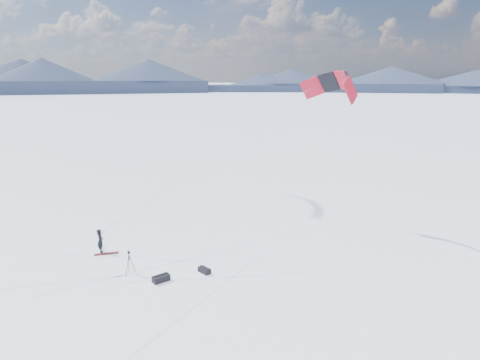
{
  "coord_description": "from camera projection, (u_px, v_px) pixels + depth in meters",
  "views": [
    {
      "loc": [
        4.17,
        -21.86,
        11.17
      ],
      "look_at": [
        6.3,
        4.71,
        4.35
      ],
      "focal_mm": 30.0,
      "sensor_mm": 36.0,
      "label": 1
    }
  ],
  "objects": [
    {
      "name": "gear_bag_a",
      "position": [
        161.0,
        278.0,
        22.6
      ],
      "size": [
        1.05,
        0.89,
        0.43
      ],
      "rotation": [
        0.0,
        0.0,
        0.56
      ],
      "color": "black",
      "rests_on": "ground"
    },
    {
      "name": "snowkiter",
      "position": [
        101.0,
        252.0,
        26.43
      ],
      "size": [
        0.56,
        0.68,
        1.61
      ],
      "primitive_type": "imported",
      "rotation": [
        0.0,
        0.0,
        1.92
      ],
      "color": "black",
      "rests_on": "ground"
    },
    {
      "name": "snow_tracks",
      "position": [
        114.0,
        277.0,
        23.13
      ],
      "size": [
        13.93,
        10.25,
        0.01
      ],
      "color": "#B0C5E3",
      "rests_on": "ground"
    },
    {
      "name": "snowboard",
      "position": [
        106.0,
        254.0,
        26.15
      ],
      "size": [
        1.55,
        0.55,
        0.04
      ],
      "primitive_type": "cube",
      "rotation": [
        0.0,
        0.0,
        0.18
      ],
      "color": "maroon",
      "rests_on": "ground"
    },
    {
      "name": "power_kite",
      "position": [
        334.0,
        85.0,
        27.8
      ],
      "size": [
        17.42,
        6.83,
        10.34
      ],
      "color": "red",
      "rests_on": "ground"
    },
    {
      "name": "tripod",
      "position": [
        129.0,
        259.0,
        23.27
      ],
      "size": [
        0.6,
        0.67,
        1.44
      ],
      "rotation": [
        0.0,
        0.0,
        -0.08
      ],
      "color": "black",
      "rests_on": "ground"
    },
    {
      "name": "ground",
      "position": [
        140.0,
        273.0,
        23.56
      ],
      "size": [
        1800.0,
        1800.0,
        0.0
      ],
      "primitive_type": "plane",
      "color": "white"
    },
    {
      "name": "horizon_hills",
      "position": [
        135.0,
        198.0,
        22.41
      ],
      "size": [
        704.84,
        706.81,
        10.45
      ],
      "color": "#192036",
      "rests_on": "ground"
    },
    {
      "name": "gear_bag_b",
      "position": [
        204.0,
        270.0,
        23.61
      ],
      "size": [
        0.81,
        0.85,
        0.36
      ],
      "rotation": [
        0.0,
        0.0,
        -0.87
      ],
      "color": "black",
      "rests_on": "ground"
    }
  ]
}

